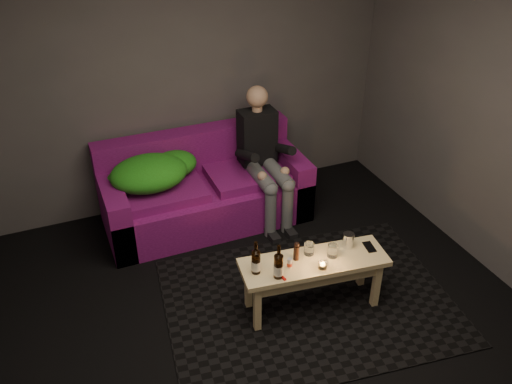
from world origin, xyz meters
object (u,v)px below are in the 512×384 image
(sofa, at_px, (204,191))
(beer_bottle_a, at_px, (256,261))
(coffee_table, at_px, (314,269))
(beer_bottle_b, at_px, (278,266))
(person, at_px, (264,154))
(steel_cup, at_px, (348,240))

(sofa, bearing_deg, beer_bottle_a, -92.74)
(coffee_table, distance_m, beer_bottle_b, 0.38)
(person, distance_m, beer_bottle_a, 1.46)
(beer_bottle_b, bearing_deg, beer_bottle_a, 139.69)
(coffee_table, height_order, beer_bottle_a, beer_bottle_a)
(sofa, xyz_separation_m, beer_bottle_b, (0.06, -1.58, 0.26))
(sofa, height_order, beer_bottle_a, sofa)
(sofa, relative_size, steel_cup, 16.17)
(beer_bottle_a, bearing_deg, beer_bottle_b, -40.31)
(person, xyz_separation_m, steel_cup, (0.15, -1.31, -0.14))
(sofa, xyz_separation_m, coffee_table, (0.39, -1.51, 0.08))
(person, xyz_separation_m, coffee_table, (-0.17, -1.36, -0.28))
(person, distance_m, steel_cup, 1.32)
(sofa, distance_m, steel_cup, 1.64)
(person, relative_size, beer_bottle_b, 4.56)
(person, xyz_separation_m, beer_bottle_b, (-0.50, -1.42, -0.10))
(sofa, height_order, person, person)
(beer_bottle_a, bearing_deg, steel_cup, 0.79)
(sofa, height_order, beer_bottle_b, sofa)
(beer_bottle_b, bearing_deg, steel_cup, 10.45)
(sofa, bearing_deg, beer_bottle_b, -87.92)
(person, distance_m, beer_bottle_b, 1.51)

